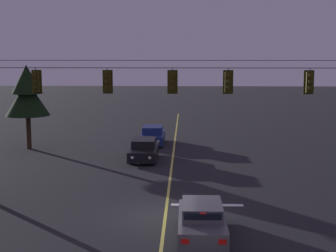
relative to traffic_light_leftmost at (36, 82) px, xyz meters
name	(u,v)px	position (x,y,z in m)	size (l,w,h in m)	color
ground_plane	(165,216)	(6.22, -2.31, -5.75)	(180.00, 180.00, 0.00)	black
lane_centre_stripe	(171,172)	(6.22, 6.02, -5.75)	(0.14, 60.00, 0.01)	#D1C64C
stop_bar_paint	(207,205)	(8.12, -0.58, -5.75)	(3.40, 0.36, 0.01)	silver
signal_span_assembly	(167,118)	(6.22, 0.02, -1.69)	(19.74, 0.32, 7.81)	#423021
traffic_light_leftmost	(36,82)	(0.00, 0.00, 0.00)	(0.48, 0.41, 1.22)	black
traffic_light_left_inner	(107,82)	(3.39, 0.00, 0.00)	(0.48, 0.41, 1.22)	black
traffic_light_centre	(172,82)	(6.46, 0.00, 0.00)	(0.48, 0.41, 1.22)	black
traffic_light_right_inner	(228,82)	(9.07, 0.00, 0.00)	(0.48, 0.41, 1.22)	black
traffic_light_rightmost	(310,82)	(12.82, 0.00, 0.00)	(0.48, 0.41, 1.22)	black
car_waiting_near_lane	(202,221)	(7.73, -4.77, -5.11)	(1.80, 4.33, 1.39)	#4C4C51
car_oncoming_lead	(144,150)	(4.28, 9.66, -5.11)	(1.80, 4.42, 1.39)	black
car_oncoming_trailing	(153,136)	(4.49, 15.70, -5.11)	(1.80, 4.42, 1.39)	navy
tree_verge_near	(27,93)	(-4.62, 13.24, -1.57)	(3.27, 3.27, 6.27)	#332316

